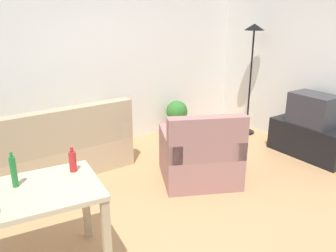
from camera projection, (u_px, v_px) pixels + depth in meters
ground_plane at (186, 205)px, 3.83m from camera, size 5.20×4.40×0.02m
wall_rear at (96, 58)px, 5.09m from camera, size 5.20×0.10×2.70m
couch at (58, 150)px, 4.48m from camera, size 1.82×0.84×0.92m
tv_stand at (309, 140)px, 4.99m from camera, size 0.44×1.10×0.48m
tv at (313, 109)px, 4.85m from camera, size 0.41×0.60×0.44m
torchiere_lamp at (253, 49)px, 5.53m from camera, size 0.32×0.32×1.81m
desk at (19, 207)px, 2.58m from camera, size 1.28×0.85×0.76m
potted_plant at (177, 115)px, 5.87m from camera, size 0.36×0.36×0.57m
armchair at (200, 157)px, 4.25m from camera, size 1.18×1.15×0.92m
bottle_green at (14, 171)px, 2.61m from camera, size 0.05×0.05×0.28m
bottle_red at (73, 161)px, 2.87m from camera, size 0.06×0.06×0.21m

